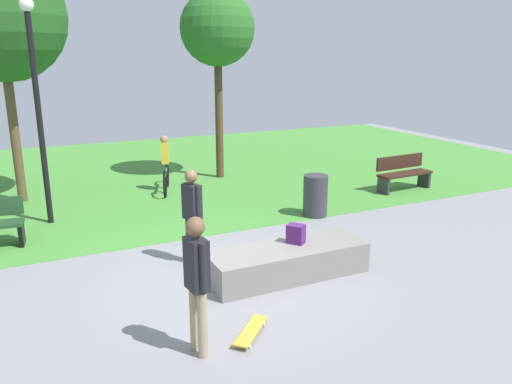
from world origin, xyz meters
TOP-DOWN VIEW (x-y plane):
  - ground_plane at (0.00, 0.00)m, footprint 28.00×28.00m
  - grass_lawn at (0.00, 7.93)m, footprint 26.60×12.15m
  - concrete_ledge at (0.94, -0.45)m, footprint 2.65×0.91m
  - backpack_on_ledge at (1.16, -0.35)m, footprint 0.33×0.34m
  - skater_performing_trick at (-1.10, -1.94)m, footprint 0.24×0.43m
  - skater_watching at (-0.27, 0.72)m, footprint 0.30×0.41m
  - skateboard_by_ledge at (-0.37, -1.86)m, footprint 0.71×0.71m
  - park_bench_center_lawn at (6.37, 3.00)m, footprint 1.63×0.57m
  - tree_young_birch at (-2.88, 6.19)m, footprint 2.95×2.95m
  - tree_slender_maple at (2.48, 6.43)m, footprint 2.07×2.07m
  - lamp_post at (-2.37, 4.12)m, footprint 0.28×0.28m
  - trash_bin at (3.06, 2.08)m, footprint 0.55×0.55m
  - cyclist_on_bicycle at (0.62, 5.60)m, footprint 0.64×1.74m

SIDE VIEW (x-z plane):
  - ground_plane at x=0.00m, z-range 0.00..0.00m
  - grass_lawn at x=0.00m, z-range 0.00..0.01m
  - skateboard_by_ledge at x=-0.37m, z-range 0.02..0.10m
  - concrete_ledge at x=0.94m, z-range 0.00..0.50m
  - trash_bin at x=3.06m, z-range 0.00..0.93m
  - park_bench_center_lawn at x=6.37m, z-range 0.03..0.94m
  - cyclist_on_bicycle at x=0.62m, z-range -0.13..1.39m
  - backpack_on_ledge at x=1.16m, z-range 0.50..0.82m
  - skater_watching at x=-0.27m, z-range 0.14..1.80m
  - skater_performing_trick at x=-1.10m, z-range 0.15..1.90m
  - lamp_post at x=-2.37m, z-range 0.47..5.06m
  - tree_slender_maple at x=2.48m, z-range 1.54..6.78m
  - tree_young_birch at x=-2.88m, z-range 1.42..7.25m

